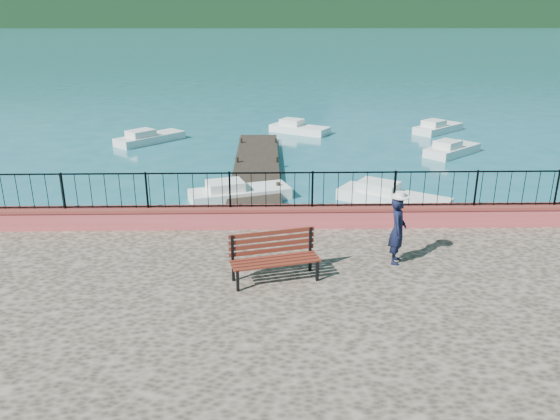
{
  "coord_description": "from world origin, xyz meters",
  "views": [
    {
      "loc": [
        -1.47,
        -10.13,
        6.68
      ],
      "look_at": [
        -1.2,
        2.0,
        2.3
      ],
      "focal_mm": 35.0,
      "sensor_mm": 36.0,
      "label": 1
    }
  ],
  "objects_px": {
    "park_bench": "(275,267)",
    "boat_1": "(394,194)",
    "boat_0": "(240,189)",
    "boat_5": "(438,125)",
    "person": "(398,230)",
    "boat_2": "(453,147)",
    "boat_3": "(150,135)",
    "boat_4": "(300,126)"
  },
  "relations": [
    {
      "from": "boat_1",
      "to": "boat_5",
      "type": "distance_m",
      "value": 14.16
    },
    {
      "from": "boat_1",
      "to": "boat_4",
      "type": "xyz_separation_m",
      "value": [
        -2.75,
        12.98,
        0.0
      ]
    },
    {
      "from": "boat_5",
      "to": "person",
      "type": "bearing_deg",
      "value": -150.15
    },
    {
      "from": "boat_0",
      "to": "boat_4",
      "type": "relative_size",
      "value": 1.08
    },
    {
      "from": "park_bench",
      "to": "boat_2",
      "type": "height_order",
      "value": "park_bench"
    },
    {
      "from": "boat_0",
      "to": "boat_3",
      "type": "relative_size",
      "value": 0.97
    },
    {
      "from": "boat_0",
      "to": "boat_4",
      "type": "bearing_deg",
      "value": 58.43
    },
    {
      "from": "boat_3",
      "to": "person",
      "type": "bearing_deg",
      "value": -109.26
    },
    {
      "from": "person",
      "to": "boat_1",
      "type": "height_order",
      "value": "person"
    },
    {
      "from": "boat_5",
      "to": "boat_2",
      "type": "bearing_deg",
      "value": -140.3
    },
    {
      "from": "person",
      "to": "boat_3",
      "type": "bearing_deg",
      "value": 43.5
    },
    {
      "from": "park_bench",
      "to": "boat_5",
      "type": "bearing_deg",
      "value": 50.45
    },
    {
      "from": "boat_3",
      "to": "boat_5",
      "type": "relative_size",
      "value": 1.14
    },
    {
      "from": "boat_2",
      "to": "boat_4",
      "type": "distance_m",
      "value": 9.17
    },
    {
      "from": "boat_0",
      "to": "boat_5",
      "type": "relative_size",
      "value": 1.1
    },
    {
      "from": "boat_4",
      "to": "park_bench",
      "type": "bearing_deg",
      "value": -62.65
    },
    {
      "from": "boat_1",
      "to": "boat_0",
      "type": "bearing_deg",
      "value": -153.36
    },
    {
      "from": "boat_2",
      "to": "person",
      "type": "bearing_deg",
      "value": -153.65
    },
    {
      "from": "boat_1",
      "to": "boat_2",
      "type": "xyz_separation_m",
      "value": [
        4.63,
        7.54,
        0.0
      ]
    },
    {
      "from": "boat_2",
      "to": "boat_3",
      "type": "relative_size",
      "value": 0.84
    },
    {
      "from": "park_bench",
      "to": "boat_1",
      "type": "distance_m",
      "value": 9.56
    },
    {
      "from": "person",
      "to": "boat_0",
      "type": "distance_m",
      "value": 9.29
    },
    {
      "from": "boat_1",
      "to": "boat_3",
      "type": "distance_m",
      "value": 15.36
    },
    {
      "from": "park_bench",
      "to": "person",
      "type": "distance_m",
      "value": 3.0
    },
    {
      "from": "boat_5",
      "to": "boat_0",
      "type": "bearing_deg",
      "value": -173.19
    },
    {
      "from": "boat_1",
      "to": "boat_3",
      "type": "xyz_separation_m",
      "value": [
        -11.1,
        10.61,
        0.0
      ]
    },
    {
      "from": "park_bench",
      "to": "boat_1",
      "type": "height_order",
      "value": "park_bench"
    },
    {
      "from": "boat_1",
      "to": "boat_2",
      "type": "distance_m",
      "value": 8.84
    },
    {
      "from": "park_bench",
      "to": "boat_3",
      "type": "bearing_deg",
      "value": 94.8
    },
    {
      "from": "boat_0",
      "to": "boat_4",
      "type": "height_order",
      "value": "same"
    },
    {
      "from": "person",
      "to": "park_bench",
      "type": "bearing_deg",
      "value": 122.75
    },
    {
      "from": "boat_0",
      "to": "boat_5",
      "type": "xyz_separation_m",
      "value": [
        11.26,
        12.33,
        0.0
      ]
    },
    {
      "from": "boat_2",
      "to": "boat_3",
      "type": "bearing_deg",
      "value": 127.99
    },
    {
      "from": "park_bench",
      "to": "boat_2",
      "type": "relative_size",
      "value": 0.61
    },
    {
      "from": "boat_2",
      "to": "boat_3",
      "type": "xyz_separation_m",
      "value": [
        -15.73,
        3.08,
        0.0
      ]
    },
    {
      "from": "park_bench",
      "to": "boat_3",
      "type": "relative_size",
      "value": 0.52
    },
    {
      "from": "boat_2",
      "to": "boat_5",
      "type": "distance_m",
      "value": 5.57
    },
    {
      "from": "boat_5",
      "to": "park_bench",
      "type": "bearing_deg",
      "value": -155.95
    },
    {
      "from": "person",
      "to": "boat_5",
      "type": "height_order",
      "value": "person"
    },
    {
      "from": "park_bench",
      "to": "boat_4",
      "type": "relative_size",
      "value": 0.57
    },
    {
      "from": "boat_3",
      "to": "boat_1",
      "type": "bearing_deg",
      "value": -90.48
    },
    {
      "from": "park_bench",
      "to": "boat_2",
      "type": "xyz_separation_m",
      "value": [
        9.13,
        15.9,
        -1.12
      ]
    }
  ]
}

